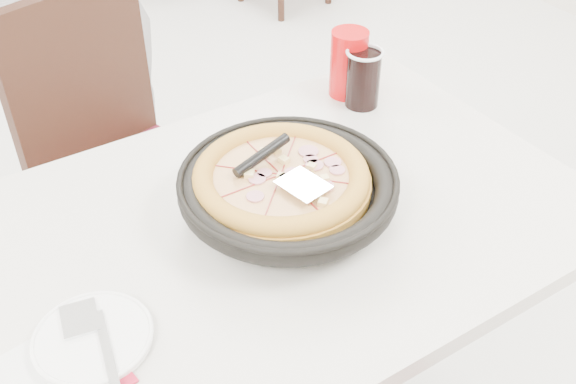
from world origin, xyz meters
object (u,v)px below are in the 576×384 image
red_cup (349,63)px  pizza (281,184)px  chair_far (138,179)px  cola_glass (363,80)px  pizza_pan (288,195)px  side_plate (93,338)px  main_table (275,343)px

red_cup → pizza: bearing=-142.2°
chair_far → red_cup: (0.45, -0.31, 0.35)m
cola_glass → pizza: bearing=-148.4°
pizza_pan → cola_glass: 0.43m
pizza → cola_glass: (0.36, 0.22, 0.00)m
pizza → cola_glass: cola_glass is taller
pizza → red_cup: bearing=37.8°
pizza_pan → cola_glass: bearing=33.9°
pizza → cola_glass: 0.43m
pizza → side_plate: 0.43m
side_plate → red_cup: size_ratio=1.14×
red_cup → pizza_pan: bearing=-140.2°
chair_far → red_cup: size_ratio=5.94×
side_plate → red_cup: red_cup is taller
cola_glass → side_plate: bearing=-156.4°
pizza_pan → red_cup: (0.36, 0.30, 0.04)m
chair_far → pizza: (0.09, -0.59, 0.34)m
red_cup → chair_far: bearing=145.8°
chair_far → pizza_pan: (0.09, -0.61, 0.32)m
main_table → cola_glass: cola_glass is taller
main_table → side_plate: size_ratio=6.55×
pizza_pan → side_plate: 0.43m
pizza → side_plate: (-0.42, -0.12, -0.05)m
chair_far → cola_glass: size_ratio=7.31×
pizza → red_cup: (0.36, 0.28, 0.02)m
pizza → red_cup: red_cup is taller
side_plate → cola_glass: bearing=23.6°
pizza_pan → pizza: bearing=103.6°
chair_far → pizza: size_ratio=2.82×
pizza_pan → red_cup: bearing=39.8°
pizza_pan → pizza: size_ratio=1.00×
cola_glass → red_cup: bearing=88.8°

